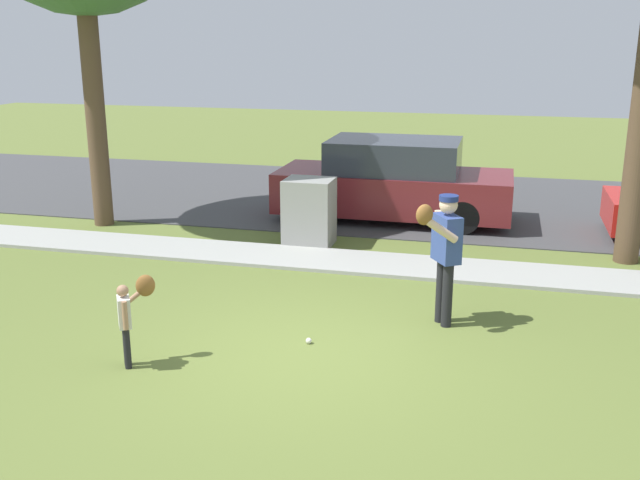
{
  "coord_description": "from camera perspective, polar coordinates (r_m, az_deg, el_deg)",
  "views": [
    {
      "loc": [
        2.14,
        -7.73,
        3.7
      ],
      "look_at": [
        -0.18,
        1.46,
        1.0
      ],
      "focal_mm": 40.92,
      "sensor_mm": 36.0,
      "label": 1
    }
  ],
  "objects": [
    {
      "name": "parked_suv_maroon",
      "position": [
        14.9,
        5.77,
        4.57
      ],
      "size": [
        4.7,
        1.9,
        1.63
      ],
      "color": "maroon",
      "rests_on": "road_surface"
    },
    {
      "name": "person_adult",
      "position": [
        9.44,
        9.69,
        -0.44
      ],
      "size": [
        0.59,
        0.85,
        1.73
      ],
      "rotation": [
        0.0,
        0.0,
        -2.57
      ],
      "color": "black",
      "rests_on": "ground"
    },
    {
      "name": "baseball",
      "position": [
        9.08,
        -0.89,
        -7.89
      ],
      "size": [
        0.07,
        0.07,
        0.07
      ],
      "primitive_type": "sphere",
      "color": "white",
      "rests_on": "ground"
    },
    {
      "name": "person_child",
      "position": [
        8.58,
        -14.58,
        -5.3
      ],
      "size": [
        0.39,
        0.54,
        1.04
      ],
      "rotation": [
        0.0,
        0.0,
        0.57
      ],
      "color": "black",
      "rests_on": "ground"
    },
    {
      "name": "ground_plane",
      "position": [
        12.01,
        3.21,
        -2.06
      ],
      "size": [
        48.0,
        48.0,
        0.0
      ],
      "primitive_type": "plane",
      "color": "olive"
    },
    {
      "name": "road_surface",
      "position": [
        16.87,
        6.54,
        3.17
      ],
      "size": [
        36.0,
        6.8,
        0.02
      ],
      "primitive_type": "cube",
      "color": "#424244",
      "rests_on": "ground"
    },
    {
      "name": "sidewalk_strip",
      "position": [
        12.1,
        3.3,
        -1.78
      ],
      "size": [
        36.0,
        1.2,
        0.06
      ],
      "primitive_type": "cube",
      "color": "#A3A39E",
      "rests_on": "ground"
    },
    {
      "name": "utility_cabinet",
      "position": [
        13.08,
        -0.85,
        2.2
      ],
      "size": [
        0.86,
        0.73,
        1.2
      ],
      "primitive_type": "cube",
      "color": "gray",
      "rests_on": "ground"
    }
  ]
}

